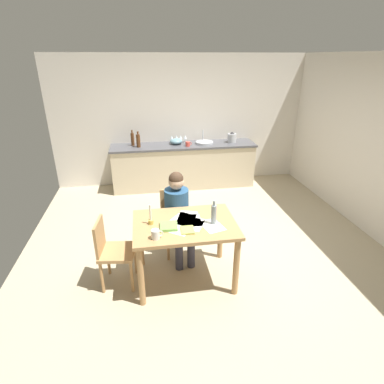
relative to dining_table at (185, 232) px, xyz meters
name	(u,v)px	position (x,y,z in m)	size (l,w,h in m)	color
ground_plane	(205,244)	(0.40, 0.72, -0.68)	(5.20, 5.20, 0.04)	tan
wall_back	(181,121)	(0.40, 3.32, 0.64)	(5.20, 0.12, 2.60)	silver
wall_right	(384,150)	(3.00, 0.72, 0.64)	(0.12, 5.20, 2.60)	silver
kitchen_counter	(184,165)	(0.40, 2.96, -0.20)	(2.92, 0.64, 0.90)	beige
dining_table	(185,232)	(0.00, 0.00, 0.00)	(1.18, 0.84, 0.78)	tan
chair_at_table	(176,218)	(-0.03, 0.66, -0.16)	(0.45, 0.45, 0.88)	tan
person_seated	(178,211)	(-0.02, 0.51, 0.02)	(0.38, 0.62, 1.19)	navy
chair_side_empty	(112,250)	(-0.85, 0.05, -0.18)	(0.45, 0.45, 0.85)	tan
coffee_mug	(156,234)	(-0.34, -0.27, 0.18)	(0.13, 0.09, 0.10)	white
candlestick	(151,219)	(-0.38, 0.05, 0.19)	(0.06, 0.06, 0.24)	gold
book_magazine	(169,226)	(-0.19, -0.07, 0.14)	(0.19, 0.20, 0.03)	#78B652
book_cookery	(187,230)	(0.00, -0.17, 0.13)	(0.15, 0.17, 0.02)	#AEBA53
paper_letter	(187,217)	(0.05, 0.14, 0.13)	(0.21, 0.30, 0.00)	white
paper_bill	(182,228)	(-0.04, -0.11, 0.13)	(0.21, 0.30, 0.00)	white
paper_envelope	(182,219)	(-0.01, 0.11, 0.13)	(0.21, 0.30, 0.00)	white
paper_receipt	(194,224)	(0.10, -0.04, 0.13)	(0.21, 0.30, 0.00)	white
paper_notice	(192,220)	(0.09, 0.05, 0.13)	(0.21, 0.30, 0.00)	white
paper_flyer	(212,226)	(0.30, -0.11, 0.13)	(0.21, 0.30, 0.00)	white
wine_bottle_on_table	(214,214)	(0.32, -0.06, 0.25)	(0.06, 0.06, 0.29)	#8C999E
sink_unit	(204,142)	(0.83, 2.97, 0.27)	(0.36, 0.36, 0.24)	#B2B7BC
bottle_oil	(133,139)	(-0.61, 3.05, 0.38)	(0.07, 0.07, 0.31)	#593319
bottle_vinegar	(138,141)	(-0.50, 2.91, 0.38)	(0.08, 0.08, 0.31)	#593319
mixing_bowl	(176,141)	(0.25, 3.02, 0.30)	(0.25, 0.25, 0.11)	#668C99
stovetop_kettle	(232,138)	(1.41, 2.96, 0.34)	(0.18, 0.18, 0.22)	#B7BABF
wine_glass_near_sink	(185,137)	(0.46, 3.11, 0.35)	(0.07, 0.07, 0.15)	silver
wine_glass_by_kettle	(181,137)	(0.36, 3.11, 0.35)	(0.07, 0.07, 0.15)	silver
wine_glass_back_left	(177,138)	(0.28, 3.11, 0.35)	(0.07, 0.07, 0.15)	silver
wine_glass_back_right	(172,138)	(0.18, 3.11, 0.35)	(0.07, 0.07, 0.15)	silver
teacup_on_counter	(188,144)	(0.46, 2.81, 0.29)	(0.12, 0.09, 0.09)	#D84C3F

